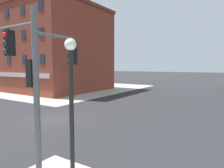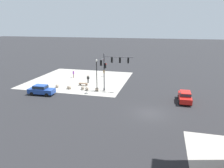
% 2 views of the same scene
% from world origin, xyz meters
% --- Properties ---
extents(ground_plane, '(320.00, 320.00, 0.00)m').
position_xyz_m(ground_plane, '(0.00, 0.00, 0.00)').
color(ground_plane, '#262628').
extents(sidewalk_far_corner, '(32.00, 32.00, 0.02)m').
position_xyz_m(sidewalk_far_corner, '(-20.00, 20.00, 0.00)').
color(sidewalk_far_corner, '#A8A399').
rests_on(sidewalk_far_corner, ground).
extents(traffic_signal_main, '(5.26, 2.09, 6.73)m').
position_xyz_m(traffic_signal_main, '(7.61, -7.88, 4.53)').
color(traffic_signal_main, '#4C4C51').
rests_on(traffic_signal_main, ground).
extents(street_lamp_corner_near, '(0.36, 0.36, 5.67)m').
position_xyz_m(street_lamp_corner_near, '(10.00, -7.76, 3.53)').
color(street_lamp_corner_near, black).
rests_on(street_lamp_corner_near, ground).
extents(storefront_block_near_corner, '(22.80, 17.43, 16.43)m').
position_xyz_m(storefront_block_near_corner, '(-20.18, 16.50, 8.22)').
color(storefront_block_near_corner, brown).
rests_on(storefront_block_near_corner, ground).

